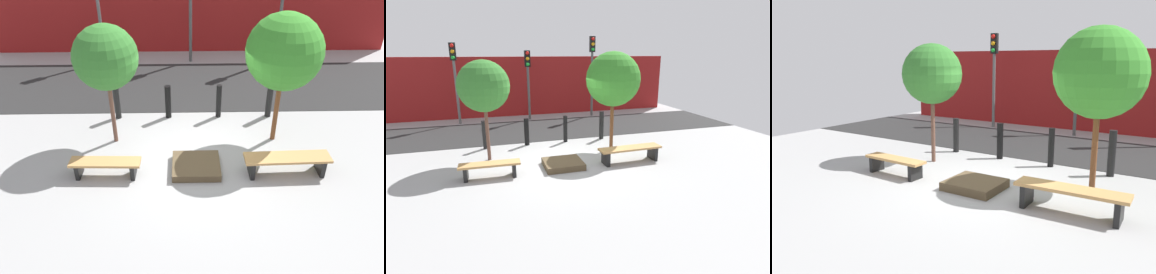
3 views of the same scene
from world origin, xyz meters
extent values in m
plane|color=#989898|center=(0.00, 0.00, 0.00)|extent=(18.00, 18.00, 0.00)
cube|color=#262626|center=(0.00, 4.38, 0.01)|extent=(18.00, 3.85, 0.01)
cube|color=maroon|center=(0.00, 7.96, 1.55)|extent=(16.20, 0.50, 3.10)
cube|color=black|center=(-2.74, -0.49, 0.18)|extent=(0.11, 0.40, 0.36)
cube|color=black|center=(-1.47, -0.53, 0.18)|extent=(0.11, 0.40, 0.36)
cube|color=#B2844C|center=(-2.10, -0.51, 0.39)|extent=(1.64, 0.45, 0.06)
cube|color=black|center=(1.28, -0.53, 0.21)|extent=(0.11, 0.48, 0.42)
cube|color=black|center=(2.92, -0.49, 0.21)|extent=(0.11, 0.48, 0.42)
cube|color=#B2844C|center=(2.10, -0.51, 0.45)|extent=(2.01, 0.54, 0.06)
cube|color=brown|center=(0.00, -0.31, 0.09)|extent=(1.13, 1.03, 0.18)
cylinder|color=brown|center=(-2.10, 0.97, 0.96)|extent=(0.11, 0.11, 1.91)
sphere|color=#31732B|center=(-2.10, 0.97, 2.34)|extent=(1.56, 1.56, 1.56)
cylinder|color=brown|center=(2.10, 0.97, 0.97)|extent=(0.12, 0.12, 1.93)
sphere|color=#348428|center=(2.10, 0.97, 2.44)|extent=(1.84, 1.84, 1.84)
cylinder|color=black|center=(-2.21, 2.21, 0.51)|extent=(0.17, 0.17, 1.01)
cylinder|color=black|center=(-0.74, 2.21, 0.50)|extent=(0.17, 0.17, 1.00)
cylinder|color=black|center=(0.74, 2.21, 0.50)|extent=(0.15, 0.15, 1.01)
cylinder|color=black|center=(2.21, 2.21, 0.55)|extent=(0.18, 0.18, 1.10)
cylinder|color=#5A5A5A|center=(-3.35, 6.61, 1.87)|extent=(0.12, 0.12, 3.74)
cylinder|color=#4B4B4B|center=(0.00, 6.61, 1.70)|extent=(0.12, 0.12, 3.40)
cylinder|color=#4E4E4E|center=(3.35, 6.61, 2.05)|extent=(0.12, 0.12, 4.10)
camera|label=1|loc=(-0.26, -7.42, 5.56)|focal=35.00mm
camera|label=2|loc=(-2.04, -8.49, 3.32)|focal=28.00mm
camera|label=3|loc=(3.95, -6.79, 2.67)|focal=35.00mm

